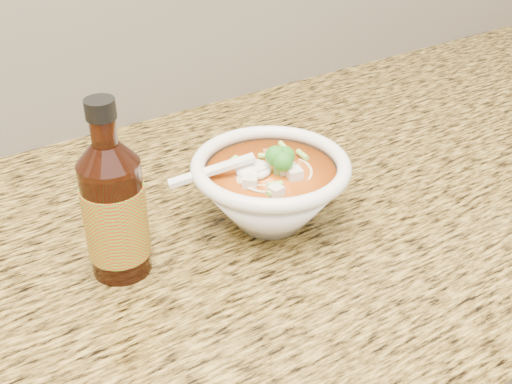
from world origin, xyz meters
TOP-DOWN VIEW (x-y plane):
  - soup_bowl at (0.33, 1.65)m, footprint 0.20×0.18m
  - hot_sauce_bottle at (0.14, 1.66)m, footprint 0.08×0.08m

SIDE VIEW (x-z plane):
  - soup_bowl at x=0.33m, z-range 0.89..0.99m
  - hot_sauce_bottle at x=0.14m, z-range 0.88..1.07m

